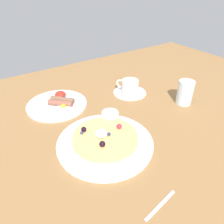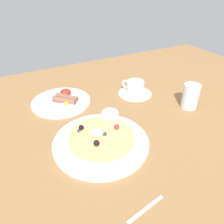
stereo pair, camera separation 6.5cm
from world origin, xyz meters
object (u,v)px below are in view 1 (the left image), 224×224
(pancake_plate, at_px, (105,143))
(water_glass, at_px, (185,92))
(breakfast_plate, at_px, (57,105))
(coffee_cup, at_px, (130,86))
(syrup_ramekin, at_px, (111,115))
(teaspoon, at_px, (142,224))
(coffee_saucer, at_px, (130,92))

(pancake_plate, xyz_separation_m, water_glass, (0.40, 0.04, 0.04))
(breakfast_plate, relative_size, coffee_cup, 2.48)
(syrup_ramekin, bearing_deg, teaspoon, -113.31)
(syrup_ramekin, height_order, water_glass, water_glass)
(breakfast_plate, relative_size, teaspoon, 1.35)
(pancake_plate, relative_size, syrup_ramekin, 5.01)
(syrup_ramekin, height_order, coffee_saucer, syrup_ramekin)
(pancake_plate, distance_m, teaspoon, 0.27)
(pancake_plate, xyz_separation_m, teaspoon, (-0.07, -0.26, -0.00))
(coffee_saucer, xyz_separation_m, teaspoon, (-0.34, -0.48, -0.00))
(coffee_cup, relative_size, water_glass, 0.99)
(pancake_plate, relative_size, coffee_saucer, 2.06)
(coffee_cup, relative_size, teaspoon, 0.54)
(syrup_ramekin, relative_size, coffee_saucer, 0.41)
(syrup_ramekin, xyz_separation_m, breakfast_plate, (-0.12, 0.21, -0.02))
(pancake_plate, distance_m, coffee_saucer, 0.35)
(breakfast_plate, bearing_deg, teaspoon, -93.29)
(syrup_ramekin, height_order, breakfast_plate, syrup_ramekin)
(syrup_ramekin, distance_m, breakfast_plate, 0.24)
(pancake_plate, relative_size, coffee_cup, 3.11)
(pancake_plate, xyz_separation_m, coffee_cup, (0.27, 0.23, 0.03))
(coffee_saucer, distance_m, teaspoon, 0.59)
(water_glass, bearing_deg, pancake_plate, -174.97)
(pancake_plate, distance_m, breakfast_plate, 0.30)
(pancake_plate, xyz_separation_m, coffee_saucer, (0.27, 0.22, -0.00))
(pancake_plate, bearing_deg, syrup_ramekin, 48.43)
(coffee_saucer, height_order, coffee_cup, coffee_cup)
(coffee_saucer, bearing_deg, breakfast_plate, 166.17)
(pancake_plate, distance_m, water_glass, 0.40)
(teaspoon, relative_size, water_glass, 1.82)
(pancake_plate, distance_m, syrup_ramekin, 0.12)
(breakfast_plate, xyz_separation_m, water_glass, (0.44, -0.27, 0.04))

